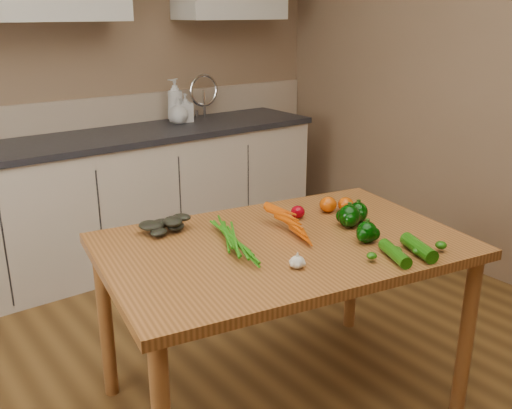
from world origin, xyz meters
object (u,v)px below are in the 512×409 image
object	(u,v)px
leafy_greens	(167,220)
pepper_a	(349,216)
tomato_c	(346,204)
zucchini_a	(419,248)
tomato_a	(298,212)
table	(283,261)
soap_bottle_b	(186,108)
pepper_c	(367,232)
soap_bottle_c	(178,110)
pepper_b	(358,212)
zucchini_b	(395,253)
tomato_b	(328,205)
soap_bottle_a	(175,100)
carrot_bunch	(272,229)
garlic_bulb	(297,262)

from	to	relation	value
leafy_greens	pepper_a	distance (m)	0.78
tomato_c	zucchini_a	xyz separation A→B (m)	(-0.13, -0.52, -0.01)
tomato_a	table	bearing A→B (deg)	-142.76
soap_bottle_b	pepper_a	xyz separation A→B (m)	(-0.35, -1.98, -0.18)
pepper_c	zucchini_a	distance (m)	0.22
table	tomato_c	xyz separation A→B (m)	(0.47, 0.11, 0.12)
soap_bottle_c	leafy_greens	size ratio (longest dim) A/B	0.88
pepper_b	leafy_greens	bearing A→B (deg)	151.56
leafy_greens	zucchini_a	distance (m)	1.03
pepper_b	zucchini_b	bearing A→B (deg)	-117.25
zucchini_a	tomato_b	bearing A→B (deg)	83.82
soap_bottle_b	zucchini_b	distance (m)	2.37
leafy_greens	pepper_c	distance (m)	0.83
soap_bottle_a	leafy_greens	distance (m)	1.88
carrot_bunch	zucchini_a	xyz separation A→B (m)	(0.34, -0.48, -0.01)
tomato_b	tomato_a	bearing A→B (deg)	172.21
tomato_b	carrot_bunch	bearing A→B (deg)	-167.92
leafy_greens	pepper_b	world-z (taller)	leafy_greens
pepper_c	soap_bottle_a	bearing A→B (deg)	80.59
tomato_c	soap_bottle_c	bearing A→B (deg)	85.43
tomato_b	soap_bottle_a	bearing A→B (deg)	82.72
carrot_bunch	pepper_c	bearing A→B (deg)	-35.38
pepper_a	pepper_c	bearing A→B (deg)	-112.61
table	zucchini_a	bearing A→B (deg)	-41.05
pepper_a	zucchini_a	size ratio (longest dim) A/B	0.50
table	zucchini_b	world-z (taller)	zucchini_b
pepper_b	soap_bottle_b	bearing A→B (deg)	82.18
pepper_c	tomato_c	distance (m)	0.38
soap_bottle_b	zucchini_a	distance (m)	2.38
tomato_b	zucchini_a	xyz separation A→B (m)	(-0.06, -0.56, -0.01)
table	soap_bottle_c	bearing A→B (deg)	82.42
tomato_a	tomato_b	xyz separation A→B (m)	(0.17, -0.02, 0.01)
leafy_greens	pepper_c	xyz separation A→B (m)	(0.59, -0.59, -0.01)
table	soap_bottle_a	bearing A→B (deg)	82.54
garlic_bulb	soap_bottle_c	bearing A→B (deg)	71.17
soap_bottle_b	zucchini_a	bearing A→B (deg)	-87.82
garlic_bulb	tomato_a	size ratio (longest dim) A/B	0.88
table	garlic_bulb	xyz separation A→B (m)	(-0.12, -0.23, 0.11)
soap_bottle_a	pepper_b	bearing A→B (deg)	-17.72
garlic_bulb	pepper_c	world-z (taller)	pepper_c
tomato_a	zucchini_a	world-z (taller)	tomato_a
leafy_greens	zucchini_b	size ratio (longest dim) A/B	1.11
soap_bottle_b	leafy_greens	bearing A→B (deg)	-112.20
soap_bottle_c	pepper_a	xyz separation A→B (m)	(-0.28, -1.96, -0.17)
table	pepper_c	xyz separation A→B (m)	(0.26, -0.21, 0.13)
pepper_a	tomato_c	world-z (taller)	pepper_a
leafy_greens	carrot_bunch	bearing A→B (deg)	-44.60
tomato_a	soap_bottle_a	bearing A→B (deg)	77.55
garlic_bulb	tomato_c	xyz separation A→B (m)	(0.59, 0.34, 0.01)
leafy_greens	tomato_b	xyz separation A→B (m)	(0.72, -0.23, -0.01)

